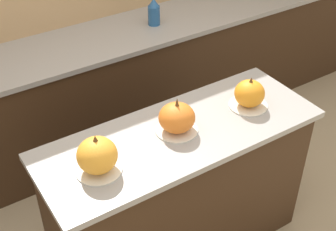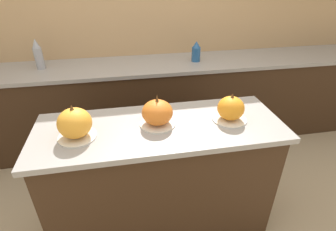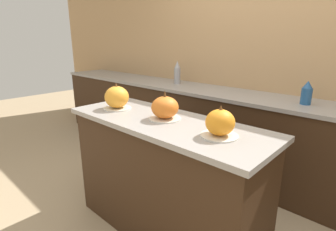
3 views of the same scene
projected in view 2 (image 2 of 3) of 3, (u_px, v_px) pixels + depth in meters
name	position (u px, v px, depth m)	size (l,w,h in m)	color
ground_plane	(162.00, 223.00, 2.04)	(12.00, 12.00, 0.00)	tan
wall_back	(137.00, 20.00, 2.70)	(8.00, 0.06, 2.50)	tan
kitchen_island	(161.00, 180.00, 1.81)	(1.51, 0.56, 0.90)	#382314
back_counter	(144.00, 104.00, 2.82)	(6.00, 0.60, 0.89)	#382314
pumpkin_cake_left	(75.00, 124.00, 1.44)	(0.22, 0.22, 0.21)	silver
pumpkin_cake_center	(157.00, 113.00, 1.57)	(0.22, 0.22, 0.20)	silver
pumpkin_cake_right	(231.00, 109.00, 1.61)	(0.21, 0.21, 0.18)	silver
bottle_tall	(38.00, 55.00, 2.42)	(0.08, 0.08, 0.28)	#99999E
bottle_short	(196.00, 52.00, 2.63)	(0.09, 0.09, 0.20)	#235184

